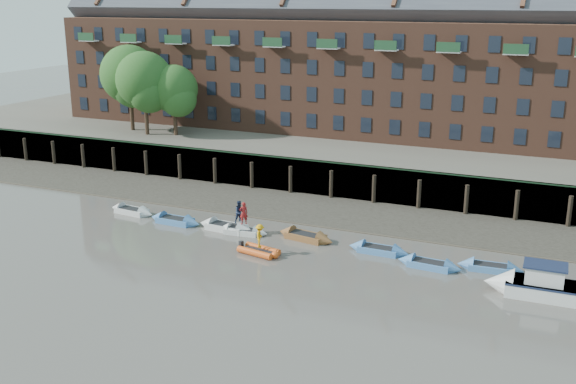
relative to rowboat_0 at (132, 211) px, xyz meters
The scene contains 20 objects.
ground 19.25m from the rowboat_0, 34.33° to the right, with size 220.00×220.00×0.00m, color #5D5852.
foreshore 17.43m from the rowboat_0, 24.20° to the left, with size 110.00×8.00×0.50m, color #3D382F.
mud_band 16.33m from the rowboat_0, 13.25° to the left, with size 110.00×1.60×0.10m, color #4C4336.
river_wall 19.68m from the rowboat_0, 35.94° to the left, with size 110.00×1.23×3.30m.
bank_terrace 29.78m from the rowboat_0, 57.70° to the left, with size 110.00×28.00×3.20m, color #5E594D.
apartment_terrace 33.08m from the rowboat_0, 58.69° to the left, with size 80.60×15.56×20.98m.
tree_cluster 21.06m from the rowboat_0, 120.52° to the left, with size 11.76×7.74×9.40m.
rowboat_0 is the anchor object (origin of this frame).
rowboat_1 4.80m from the rowboat_0, ahead, with size 4.68×1.50×1.34m.
rowboat_2 9.39m from the rowboat_0, ahead, with size 5.08×1.85×1.45m.
rowboat_3 10.89m from the rowboat_0, ahead, with size 4.25×1.59×1.20m.
rowboat_4 15.83m from the rowboat_0, ahead, with size 4.84×2.11×1.36m.
rowboat_5 21.66m from the rowboat_0, ahead, with size 4.50×1.41×1.30m.
rowboat_6 25.63m from the rowboat_0, ahead, with size 4.49×1.58×1.28m.
rowboat_7 29.40m from the rowboat_0, ahead, with size 4.39×1.56×1.25m.
rib_tender 14.60m from the rowboat_0, 16.28° to the right, with size 3.23×2.01×0.54m.
motor_launch 32.42m from the rowboat_0, ahead, with size 6.57×2.28×2.69m.
person_rower_a 11.13m from the rowboat_0, ahead, with size 0.64×0.42×1.76m, color maroon.
person_rower_b 10.73m from the rowboat_0, ahead, with size 0.86×0.67×1.76m, color #19233F.
person_rib_crew 14.58m from the rowboat_0, 16.08° to the right, with size 1.10×0.63×1.70m, color orange.
Camera 1 is at (17.75, -33.43, 17.64)m, focal length 42.00 mm.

